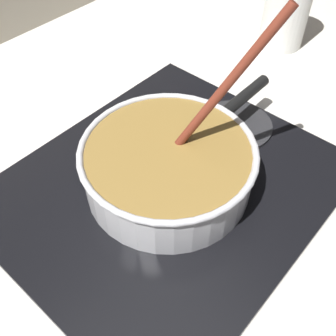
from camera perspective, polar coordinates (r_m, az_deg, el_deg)
ground at (r=0.63m, az=3.39°, el=-17.28°), size 2.40×1.60×0.04m
hob_plate at (r=0.70m, az=0.00°, el=-2.58°), size 0.56×0.48×0.01m
burner_ring at (r=0.70m, az=0.00°, el=-2.06°), size 0.20×0.20×0.01m
spare_burner at (r=0.81m, az=9.39°, el=6.01°), size 0.15×0.15×0.01m
cooking_pan at (r=0.66m, az=0.10°, el=0.38°), size 0.43×0.29×0.31m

